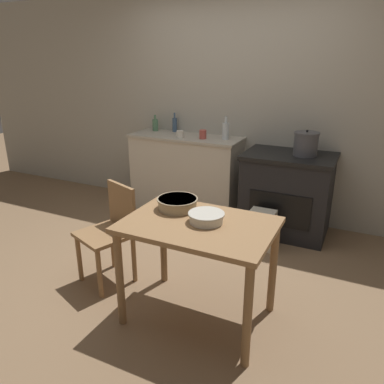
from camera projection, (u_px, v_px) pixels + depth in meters
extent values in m
plane|color=#896B4C|center=(173.00, 269.00, 3.41)|extent=(14.00, 14.00, 0.00)
cube|color=#B2AD9E|center=(236.00, 107.00, 4.32)|extent=(8.00, 0.07, 2.55)
cube|color=beige|center=(186.00, 175.00, 4.57)|extent=(1.31, 0.49, 0.91)
cube|color=#B6AD9C|center=(186.00, 137.00, 4.41)|extent=(1.34, 0.52, 0.03)
cube|color=black|center=(286.00, 196.00, 4.02)|extent=(0.89, 0.62, 0.83)
cube|color=black|center=(290.00, 156.00, 3.87)|extent=(0.93, 0.66, 0.04)
cube|color=black|center=(279.00, 210.00, 3.77)|extent=(0.62, 0.01, 0.35)
cube|color=#997047|center=(199.00, 225.00, 2.54)|extent=(1.02, 0.70, 0.03)
cylinder|color=olive|center=(120.00, 279.00, 2.60)|extent=(0.06, 0.06, 0.73)
cylinder|color=olive|center=(247.00, 317.00, 2.22)|extent=(0.06, 0.06, 0.73)
cylinder|color=olive|center=(163.00, 242.00, 3.12)|extent=(0.06, 0.06, 0.73)
cylinder|color=olive|center=(273.00, 268.00, 2.74)|extent=(0.06, 0.06, 0.73)
cube|color=#997047|center=(104.00, 234.00, 3.09)|extent=(0.52, 0.52, 0.03)
cube|color=#997047|center=(122.00, 206.00, 3.14)|extent=(0.35, 0.16, 0.38)
cylinder|color=#997047|center=(79.00, 258.00, 3.17)|extent=(0.04, 0.04, 0.42)
cylinder|color=#997047|center=(99.00, 274.00, 2.95)|extent=(0.04, 0.04, 0.42)
cylinder|color=#997047|center=(113.00, 246.00, 3.38)|extent=(0.04, 0.04, 0.42)
cylinder|color=#997047|center=(134.00, 259.00, 3.16)|extent=(0.04, 0.04, 0.42)
cube|color=beige|center=(262.00, 229.00, 3.73)|extent=(0.25, 0.17, 0.40)
cylinder|color=#4C4C51|center=(306.00, 145.00, 3.77)|extent=(0.24, 0.24, 0.22)
cylinder|color=#4C4C51|center=(307.00, 133.00, 3.73)|extent=(0.25, 0.25, 0.02)
sphere|color=black|center=(307.00, 131.00, 3.72)|extent=(0.02, 0.02, 0.02)
cylinder|color=silver|center=(206.00, 218.00, 2.53)|extent=(0.23, 0.23, 0.07)
cylinder|color=beige|center=(206.00, 214.00, 2.52)|extent=(0.25, 0.25, 0.01)
cylinder|color=tan|center=(177.00, 204.00, 2.75)|extent=(0.28, 0.28, 0.08)
cylinder|color=tan|center=(177.00, 199.00, 2.74)|extent=(0.30, 0.30, 0.01)
cylinder|color=silver|center=(226.00, 131.00, 4.20)|extent=(0.08, 0.08, 0.18)
cylinder|color=silver|center=(226.00, 120.00, 4.15)|extent=(0.03, 0.03, 0.07)
cylinder|color=#517F5B|center=(155.00, 125.00, 4.69)|extent=(0.07, 0.07, 0.14)
cylinder|color=#517F5B|center=(155.00, 117.00, 4.66)|extent=(0.03, 0.03, 0.05)
cylinder|color=#3D5675|center=(175.00, 125.00, 4.63)|extent=(0.06, 0.06, 0.17)
cylinder|color=#3D5675|center=(175.00, 115.00, 4.59)|extent=(0.02, 0.02, 0.06)
cylinder|color=#B74C42|center=(203.00, 134.00, 4.24)|extent=(0.08, 0.08, 0.10)
cylinder|color=silver|center=(180.00, 134.00, 4.29)|extent=(0.08, 0.08, 0.08)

